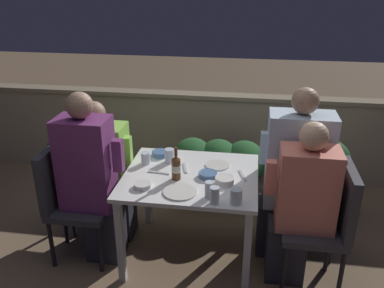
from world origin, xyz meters
TOP-DOWN VIEW (x-y plane):
  - ground_plane at (0.00, 0.00)m, footprint 16.00×16.00m
  - parapet_wall at (0.00, 1.42)m, footprint 9.00×0.18m
  - dining_table at (0.00, 0.00)m, footprint 0.99×0.87m
  - planter_hedge at (0.14, 0.83)m, footprint 0.89×0.47m
  - chair_left_near at (-0.93, -0.12)m, footprint 0.45×0.44m
  - person_purple_stripe at (-0.73, -0.12)m, footprint 0.48×0.26m
  - chair_left_far at (-0.95, 0.17)m, footprint 0.45×0.44m
  - person_green_blouse at (-0.75, 0.17)m, footprint 0.52×0.26m
  - chair_right_near at (0.99, -0.15)m, footprint 0.45×0.44m
  - person_coral_top at (0.79, -0.15)m, footprint 0.48×0.26m
  - chair_right_far at (0.95, 0.14)m, footprint 0.45×0.44m
  - person_blue_shirt at (0.75, 0.14)m, footprint 0.52×0.26m
  - beer_bottle at (-0.09, -0.08)m, footprint 0.07×0.07m
  - plate_0 at (0.18, 0.18)m, footprint 0.19×0.19m
  - plate_1 at (-0.03, -0.27)m, footprint 0.23×0.23m
  - bowl_0 at (-0.30, 0.29)m, footprint 0.13×0.13m
  - bowl_1 at (0.26, -0.10)m, footprint 0.14×0.14m
  - bowl_2 at (-0.30, -0.24)m, footprint 0.12×0.12m
  - bowl_3 at (0.13, -0.01)m, footprint 0.14×0.14m
  - glass_cup_0 at (0.17, -0.30)m, footprint 0.06×0.06m
  - glass_cup_1 at (0.35, -0.35)m, footprint 0.08×0.08m
  - glass_cup_2 at (-0.20, 0.19)m, footprint 0.07×0.07m
  - glass_cup_3 at (-0.38, 0.14)m, footprint 0.07×0.07m
  - glass_cup_4 at (0.21, -0.37)m, footprint 0.06×0.06m
  - fork_0 at (-0.24, -0.01)m, footprint 0.17×0.04m
  - fork_1 at (-0.06, 0.10)m, footprint 0.07×0.17m
  - fork_2 at (0.38, 0.04)m, footprint 0.07×0.17m
  - potted_plant at (1.10, 0.69)m, footprint 0.38×0.38m

SIDE VIEW (x-z plane):
  - ground_plane at x=0.00m, z-range 0.00..0.00m
  - planter_hedge at x=0.14m, z-range 0.04..0.68m
  - parapet_wall at x=0.00m, z-range 0.01..0.93m
  - potted_plant at x=1.10m, z-range 0.09..0.85m
  - chair_left_near at x=-0.93m, z-range 0.09..1.00m
  - chair_left_far at x=-0.95m, z-range 0.09..1.00m
  - chair_right_near at x=0.99m, z-range 0.09..1.00m
  - chair_right_far at x=0.95m, z-range 0.09..1.00m
  - person_green_blouse at x=-0.75m, z-range 0.00..1.18m
  - person_coral_top at x=0.79m, z-range 0.00..1.23m
  - dining_table at x=0.00m, z-range 0.27..0.97m
  - person_purple_stripe at x=-0.73m, z-range 0.01..1.35m
  - person_blue_shirt at x=0.75m, z-range 0.00..1.37m
  - fork_0 at x=-0.24m, z-range 0.71..0.72m
  - fork_1 at x=-0.06m, z-range 0.71..0.72m
  - fork_2 at x=0.38m, z-range 0.71..0.72m
  - plate_0 at x=0.18m, z-range 0.71..0.72m
  - plate_1 at x=-0.03m, z-range 0.71..0.72m
  - bowl_2 at x=-0.30m, z-range 0.71..0.74m
  - bowl_3 at x=0.13m, z-range 0.71..0.75m
  - bowl_0 at x=-0.30m, z-range 0.71..0.75m
  - bowl_1 at x=0.26m, z-range 0.71..0.76m
  - glass_cup_3 at x=-0.38m, z-range 0.71..0.80m
  - glass_cup_1 at x=0.35m, z-range 0.71..0.81m
  - glass_cup_2 at x=-0.20m, z-range 0.71..0.82m
  - glass_cup_0 at x=0.17m, z-range 0.71..0.82m
  - glass_cup_4 at x=0.21m, z-range 0.71..0.82m
  - beer_bottle at x=-0.09m, z-range 0.68..0.93m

